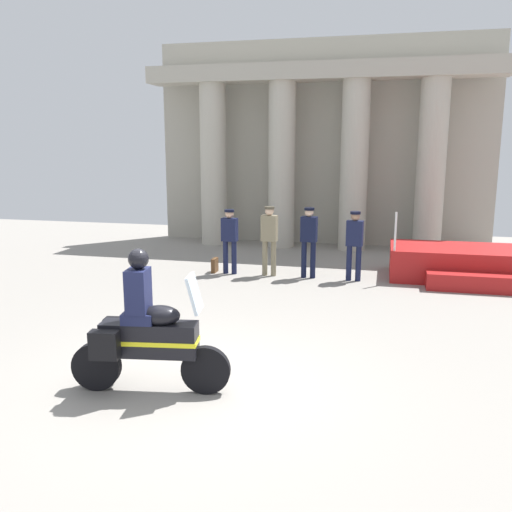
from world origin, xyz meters
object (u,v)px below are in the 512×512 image
Objects in this scene: officer_in_row_0 at (230,236)px; officer_in_row_3 at (354,240)px; reviewing_stand at (466,265)px; officer_in_row_2 at (309,237)px; briefcase_on_ground at (215,265)px; officer_in_row_1 at (269,235)px; motorcycle_with_rider at (144,333)px.

officer_in_row_0 is 3.06m from officer_in_row_3.
officer_in_row_3 is (3.06, -0.02, 0.02)m from officer_in_row_0.
officer_in_row_3 is (-2.61, -0.72, 0.61)m from reviewing_stand.
reviewing_stand is at bearing -164.43° from officer_in_row_2.
briefcase_on_ground is at bearing -4.22° from officer_in_row_0.
officer_in_row_1 is 0.82× the size of motorcycle_with_rider.
motorcycle_with_rider is at bearing 85.02° from officer_in_row_2.
reviewing_stand is 2.18× the size of officer_in_row_0.
officer_in_row_3 is (2.06, -0.04, -0.04)m from officer_in_row_1.
officer_in_row_1 is 4.76× the size of briefcase_on_ground.
officer_in_row_1 is 1.00× the size of officer_in_row_2.
officer_in_row_1 reaches higher than officer_in_row_2.
officer_in_row_3 is at bearing -177.14° from officer_in_row_2.
officer_in_row_2 is 6.80m from motorcycle_with_rider.
motorcycle_with_rider is at bearing -123.52° from reviewing_stand.
motorcycle_with_rider is at bearing -79.86° from briefcase_on_ground.
motorcycle_with_rider is (-0.22, -6.69, -0.22)m from officer_in_row_1.
motorcycle_with_rider is 6.87m from briefcase_on_ground.
briefcase_on_ground is (-1.20, 6.74, -0.61)m from motorcycle_with_rider.
officer_in_row_2 is at bearing 2.86° from officer_in_row_3.
reviewing_stand is 3.81m from officer_in_row_2.
officer_in_row_1 is at bearing -1.69° from briefcase_on_ground.
officer_in_row_0 is 4.50× the size of briefcase_on_ground.
reviewing_stand is 2.77m from officer_in_row_3.
officer_in_row_0 is at bearing 5.88° from officer_in_row_2.
reviewing_stand is 5.74m from officer_in_row_0.
officer_in_row_2 is at bearing -1.03° from briefcase_on_ground.
motorcycle_with_rider is (-4.89, -7.37, 0.42)m from reviewing_stand.
officer_in_row_0 is 0.98× the size of officer_in_row_3.
officer_in_row_1 is 6.70m from motorcycle_with_rider.
briefcase_on_ground is (-1.42, 0.04, -0.83)m from officer_in_row_1.
officer_in_row_1 is (-4.67, -0.68, 0.64)m from reviewing_stand.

